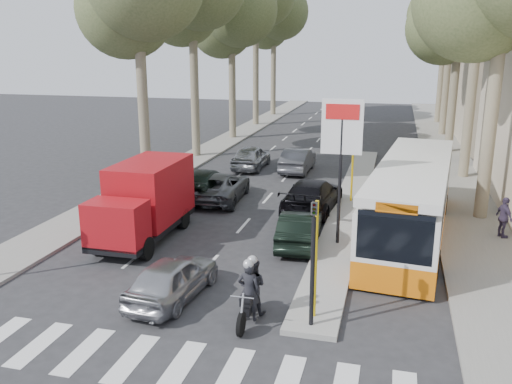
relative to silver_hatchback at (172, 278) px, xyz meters
The scene contains 22 objects.
ground 1.45m from the silver_hatchback, 31.54° to the left, with size 120.00×120.00×0.00m, color #28282B.
sidewalk_right 27.45m from the silver_hatchback, 69.30° to the left, with size 3.20×70.00×0.12m, color gray.
median_left 29.50m from the silver_hatchback, 103.53° to the left, with size 2.40×64.00×0.12m, color gray.
traffic_island 12.47m from the silver_hatchback, 69.57° to the left, with size 1.50×26.00×0.16m, color gray.
billboard 7.77m from the silver_hatchback, 52.52° to the left, with size 1.50×12.10×5.60m.
traffic_light_island 4.79m from the silver_hatchback, 10.74° to the right, with size 0.16×0.41×3.60m.
tree_l_c 31.00m from the silver_hatchback, 103.05° to the left, with size 7.40×7.20×13.71m.
tree_l_e 46.41m from the silver_hatchback, 98.72° to the left, with size 7.40×7.20×14.49m.
tree_r_c 30.03m from the silver_hatchback, 69.29° to the left, with size 7.40×7.20×13.32m.
tree_r_e 45.07m from the silver_hatchback, 76.43° to the left, with size 7.40×7.20×14.10m.
silver_hatchback is the anchor object (origin of this frame).
dark_hatchback 6.23m from the silver_hatchback, 62.25° to the left, with size 1.40×4.01×1.32m, color black.
queue_car_a 10.92m from the silver_hatchback, 100.63° to the left, with size 2.28×4.96×1.38m, color #4A4D52.
queue_car_b 10.35m from the silver_hatchback, 74.87° to the left, with size 2.13×5.23×1.52m, color black.
queue_car_c 18.20m from the silver_hatchback, 97.51° to the left, with size 1.74×4.33×1.48m, color #95989C.
queue_car_d 17.91m from the silver_hatchback, 88.08° to the left, with size 1.52×4.36×1.44m, color #4C4D53.
queue_car_e 11.28m from the silver_hatchback, 104.90° to the left, with size 2.06×5.06×1.47m, color black.
red_truck 5.71m from the silver_hatchback, 123.37° to the left, with size 2.20×5.67×3.02m.
city_bus 10.32m from the silver_hatchback, 46.84° to the left, with size 3.79×11.91×3.08m.
motorcycle 2.67m from the silver_hatchback, 12.82° to the right, with size 0.79×2.19×1.86m.
pedestrian_near 13.26m from the silver_hatchback, 37.16° to the left, with size 0.96×0.47×1.63m, color #3F334D.
pedestrian_far 15.64m from the silver_hatchback, 57.95° to the left, with size 1.14×0.50×1.76m, color brown.
Camera 1 is at (5.11, -14.62, 7.43)m, focal length 38.00 mm.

